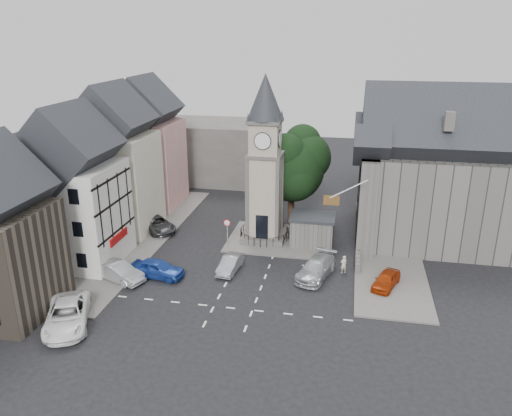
% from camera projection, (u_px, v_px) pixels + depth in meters
% --- Properties ---
extents(ground, '(120.00, 120.00, 0.00)m').
position_uv_depth(ground, '(248.00, 275.00, 42.84)').
color(ground, black).
rests_on(ground, ground).
extents(pavement_west, '(6.00, 30.00, 0.14)m').
position_uv_depth(pavement_west, '(140.00, 237.00, 50.63)').
color(pavement_west, '#595651').
rests_on(pavement_west, ground).
extents(pavement_east, '(6.00, 26.00, 0.14)m').
position_uv_depth(pavement_east, '(387.00, 248.00, 48.03)').
color(pavement_east, '#595651').
rests_on(pavement_east, ground).
extents(central_island, '(10.00, 8.00, 0.16)m').
position_uv_depth(central_island, '(279.00, 239.00, 49.93)').
color(central_island, '#595651').
rests_on(central_island, ground).
extents(road_markings, '(20.00, 8.00, 0.01)m').
position_uv_depth(road_markings, '(233.00, 308.00, 37.76)').
color(road_markings, silver).
rests_on(road_markings, ground).
extents(clock_tower, '(4.86, 4.86, 16.25)m').
position_uv_depth(clock_tower, '(265.00, 161.00, 47.48)').
color(clock_tower, '#4C4944').
rests_on(clock_tower, ground).
extents(stone_shelter, '(4.30, 3.30, 3.08)m').
position_uv_depth(stone_shelter, '(312.00, 230.00, 48.37)').
color(stone_shelter, '#55534E').
rests_on(stone_shelter, ground).
extents(town_tree, '(7.20, 7.20, 10.80)m').
position_uv_depth(town_tree, '(292.00, 161.00, 52.13)').
color(town_tree, black).
rests_on(town_tree, ground).
extents(warning_sign_post, '(0.70, 0.19, 2.85)m').
position_uv_depth(warning_sign_post, '(227.00, 227.00, 47.76)').
color(warning_sign_post, black).
rests_on(warning_sign_post, ground).
extents(terrace_pink, '(8.10, 7.60, 12.80)m').
position_uv_depth(terrace_pink, '(146.00, 150.00, 58.21)').
color(terrace_pink, '#D0948F').
rests_on(terrace_pink, ground).
extents(terrace_cream, '(8.10, 7.60, 12.80)m').
position_uv_depth(terrace_cream, '(115.00, 168.00, 50.82)').
color(terrace_cream, beige).
rests_on(terrace_cream, ground).
extents(terrace_tudor, '(8.10, 7.60, 12.00)m').
position_uv_depth(terrace_tudor, '(74.00, 196.00, 43.56)').
color(terrace_tudor, silver).
rests_on(terrace_tudor, ground).
extents(backdrop_west, '(20.00, 10.00, 8.00)m').
position_uv_depth(backdrop_west, '(205.00, 150.00, 69.53)').
color(backdrop_west, '#4C4944').
rests_on(backdrop_west, ground).
extents(east_building, '(14.40, 11.40, 12.60)m').
position_uv_depth(east_building, '(429.00, 180.00, 48.06)').
color(east_building, '#55534E').
rests_on(east_building, ground).
extents(east_boundary_wall, '(0.40, 16.00, 0.90)m').
position_uv_depth(east_boundary_wall, '(358.00, 234.00, 50.26)').
color(east_boundary_wall, '#55534E').
rests_on(east_boundary_wall, ground).
extents(flagpole, '(3.68, 0.10, 2.74)m').
position_uv_depth(flagpole, '(349.00, 189.00, 42.72)').
color(flagpole, white).
rests_on(flagpole, ground).
extents(car_west_blue, '(4.82, 2.41, 1.58)m').
position_uv_depth(car_west_blue, '(157.00, 269.00, 42.28)').
color(car_west_blue, '#1D3FA0').
rests_on(car_west_blue, ground).
extents(car_west_silver, '(5.01, 3.20, 1.56)m').
position_uv_depth(car_west_silver, '(119.00, 272.00, 41.72)').
color(car_west_silver, '#A3A6AB').
rests_on(car_west_silver, ground).
extents(car_west_grey, '(5.71, 5.59, 1.52)m').
position_uv_depth(car_west_grey, '(156.00, 224.00, 52.06)').
color(car_west_grey, '#333436').
rests_on(car_west_grey, ground).
extents(car_island_silver, '(1.77, 4.09, 1.31)m').
position_uv_depth(car_island_silver, '(230.00, 264.00, 43.39)').
color(car_island_silver, '#9EA2A7').
rests_on(car_island_silver, ground).
extents(car_island_east, '(3.66, 5.84, 1.58)m').
position_uv_depth(car_island_east, '(316.00, 268.00, 42.34)').
color(car_island_east, '#A7AAAF').
rests_on(car_island_east, ground).
extents(car_east_red, '(2.80, 4.12, 1.30)m').
position_uv_depth(car_east_red, '(386.00, 280.00, 40.63)').
color(car_east_red, '#9F2D08').
rests_on(car_east_red, ground).
extents(van_sw_white, '(5.07, 6.73, 1.70)m').
position_uv_depth(van_sw_white, '(67.00, 315.00, 35.27)').
color(van_sw_white, white).
rests_on(van_sw_white, ground).
extents(pedestrian, '(0.71, 0.63, 1.63)m').
position_uv_depth(pedestrian, '(344.00, 264.00, 42.96)').
color(pedestrian, beige).
rests_on(pedestrian, ground).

